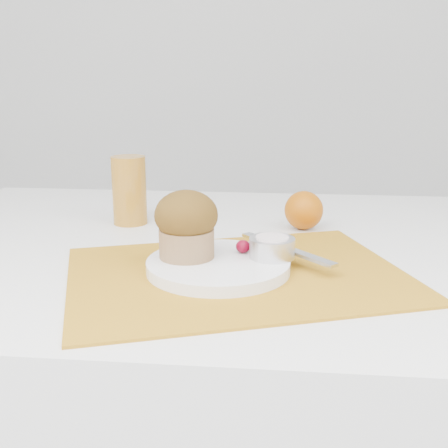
# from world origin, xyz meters

# --- Properties ---
(table) EXTENTS (1.20, 0.80, 0.75)m
(table) POSITION_xyz_m (0.00, 0.05, 0.38)
(table) COLOR white
(table) RESTS_ON ground
(placemat) EXTENTS (0.54, 0.46, 0.00)m
(placemat) POSITION_xyz_m (0.01, -0.10, 0.75)
(placemat) COLOR #B97D19
(placemat) RESTS_ON table
(plate) EXTENTS (0.22, 0.22, 0.02)m
(plate) POSITION_xyz_m (-0.02, -0.10, 0.76)
(plate) COLOR white
(plate) RESTS_ON placemat
(ramekin) EXTENTS (0.08, 0.08, 0.03)m
(ramekin) POSITION_xyz_m (0.06, -0.08, 0.78)
(ramekin) COLOR silver
(ramekin) RESTS_ON plate
(cream) EXTENTS (0.05, 0.05, 0.01)m
(cream) POSITION_xyz_m (0.06, -0.08, 0.80)
(cream) COLOR white
(cream) RESTS_ON ramekin
(raspberry_near) EXTENTS (0.02, 0.02, 0.02)m
(raspberry_near) POSITION_xyz_m (0.01, -0.06, 0.78)
(raspberry_near) COLOR #510211
(raspberry_near) RESTS_ON plate
(raspberry_far) EXTENTS (0.02, 0.02, 0.02)m
(raspberry_far) POSITION_xyz_m (0.03, -0.05, 0.78)
(raspberry_far) COLOR #5B0218
(raspberry_far) RESTS_ON plate
(butter_knife) EXTENTS (0.14, 0.15, 0.00)m
(butter_knife) POSITION_xyz_m (0.08, -0.04, 0.77)
(butter_knife) COLOR silver
(butter_knife) RESTS_ON plate
(orange) EXTENTS (0.07, 0.07, 0.07)m
(orange) POSITION_xyz_m (0.11, 0.15, 0.78)
(orange) COLOR #BF5E06
(orange) RESTS_ON table
(juice_glass) EXTENTS (0.08, 0.08, 0.12)m
(juice_glass) POSITION_xyz_m (-0.21, 0.16, 0.81)
(juice_glass) COLOR #B57822
(juice_glass) RESTS_ON table
(muffin) EXTENTS (0.09, 0.09, 0.10)m
(muffin) POSITION_xyz_m (-0.06, -0.09, 0.82)
(muffin) COLOR #9A734A
(muffin) RESTS_ON plate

